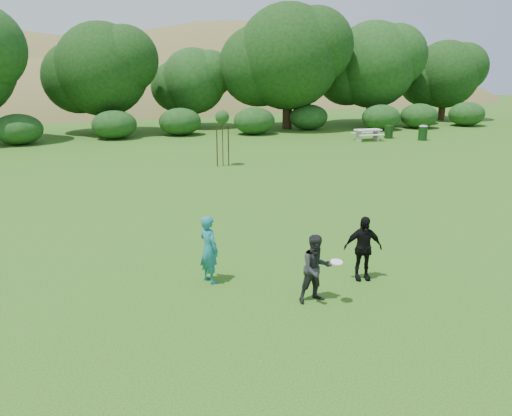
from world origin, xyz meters
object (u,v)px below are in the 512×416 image
at_px(player_teal, 209,249).
at_px(player_grey, 316,269).
at_px(player_black, 363,248).
at_px(picnic_table, 368,133).
at_px(sapling, 222,119).
at_px(trash_can_lidded, 423,132).
at_px(trash_can_near, 389,132).

bearing_deg(player_teal, player_grey, -152.35).
xyz_separation_m(player_grey, player_black, (1.56, 0.80, 0.03)).
distance_m(player_teal, player_black, 3.72).
xyz_separation_m(player_black, picnic_table, (11.32, 20.47, -0.28)).
relative_size(sapling, picnic_table, 1.58).
height_order(player_grey, player_black, player_black).
height_order(player_black, trash_can_lidded, player_black).
bearing_deg(player_grey, trash_can_lidded, 46.92).
height_order(player_black, picnic_table, player_black).
distance_m(sapling, trash_can_lidded, 15.99).
bearing_deg(player_black, picnic_table, 72.59).
height_order(player_teal, trash_can_near, player_teal).
xyz_separation_m(player_teal, player_grey, (2.05, -1.69, -0.06)).
bearing_deg(player_teal, trash_can_lidded, -67.94).
bearing_deg(player_black, player_grey, -141.45).
bearing_deg(player_teal, picnic_table, -60.23).
xyz_separation_m(player_grey, trash_can_lidded, (16.54, 20.27, -0.24)).
height_order(sapling, picnic_table, sapling).
bearing_deg(player_grey, player_teal, 136.70).
relative_size(player_teal, trash_can_lidded, 1.59).
bearing_deg(sapling, picnic_table, 26.92).
bearing_deg(player_teal, sapling, -37.03).
distance_m(player_teal, trash_can_lidded, 26.29).
bearing_deg(player_black, sapling, 102.12).
relative_size(player_grey, player_black, 0.97).
bearing_deg(player_grey, player_black, 23.17).
relative_size(player_teal, player_grey, 1.08).
relative_size(sapling, trash_can_lidded, 2.71).
bearing_deg(picnic_table, player_teal, -127.33).
relative_size(trash_can_near, sapling, 0.32).
bearing_deg(player_grey, picnic_table, 54.95).
height_order(trash_can_near, sapling, sapling).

